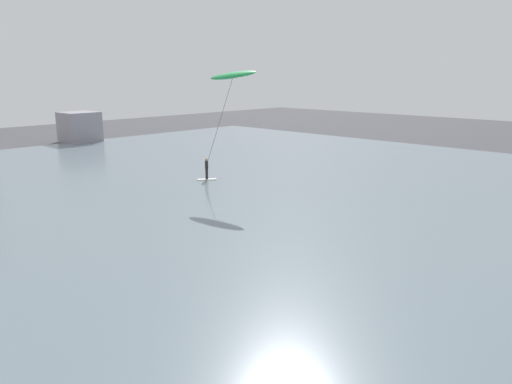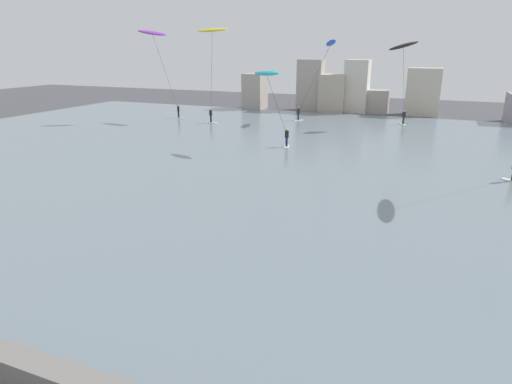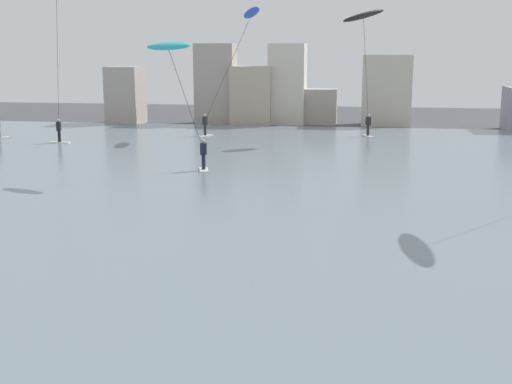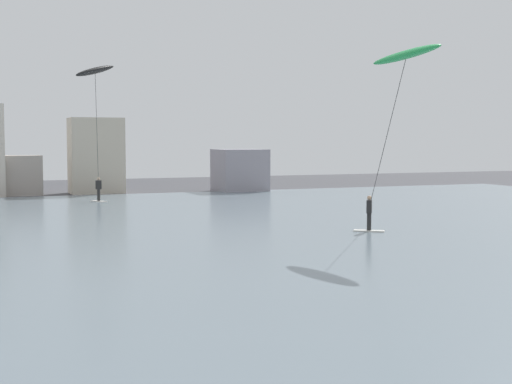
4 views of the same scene
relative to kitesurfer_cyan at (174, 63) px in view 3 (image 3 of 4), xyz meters
name	(u,v)px [view 3 (image 3 of 4)]	position (x,y,z in m)	size (l,w,h in m)	color
water_bay	(270,186)	(4.97, -1.55, -5.62)	(84.00, 52.00, 0.10)	slate
far_shore_buildings	(302,94)	(3.76, 26.47, -2.97)	(37.41, 5.86, 6.97)	#A89E93
kitesurfer_cyan	(174,63)	(0.00, 0.00, 0.00)	(2.86, 3.61, 6.69)	silver
kitesurfer_blue	(246,27)	(0.55, 16.76, 2.33)	(5.05, 2.94, 9.37)	silver
kitesurfer_black	(364,25)	(8.96, 15.80, 2.35)	(3.39, 4.84, 9.25)	silver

